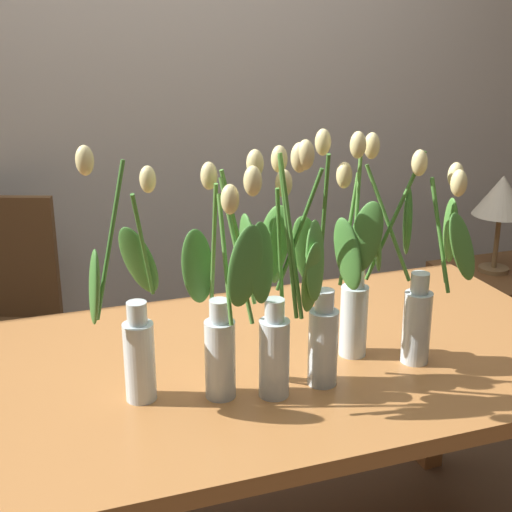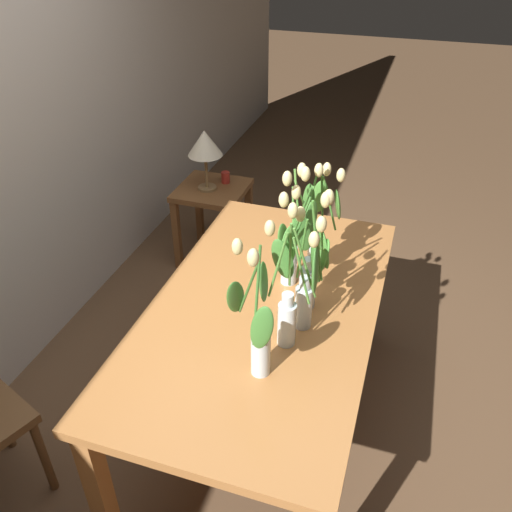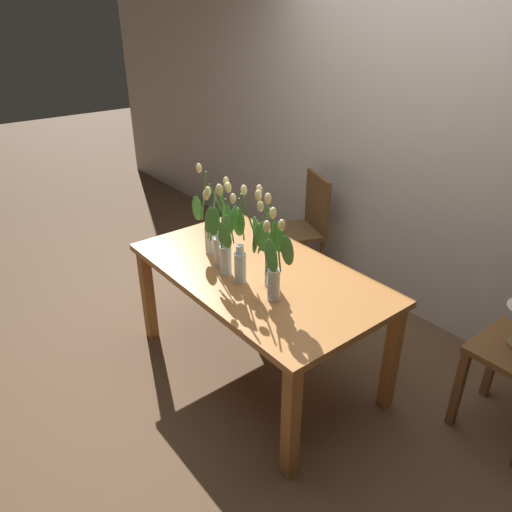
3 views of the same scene
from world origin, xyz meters
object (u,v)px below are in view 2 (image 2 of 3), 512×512
Objects in this scene: tulip_vase_5 at (291,292)px; pillar_candle at (226,177)px; tulip_vase_0 at (256,335)px; tulip_vase_2 at (318,230)px; tulip_vase_1 at (301,270)px; tulip_vase_4 at (307,279)px; tulip_vase_3 at (296,242)px; table_lamp at (205,145)px; side_table at (213,203)px; dining_table at (264,321)px.

pillar_candle is at bearing 28.65° from tulip_vase_5.
tulip_vase_2 is at bearing -5.03° from tulip_vase_0.
tulip_vase_1 is 0.11m from tulip_vase_4.
tulip_vase_4 is at bearing -173.87° from tulip_vase_2.
tulip_vase_1 is at bearing -158.98° from tulip_vase_3.
tulip_vase_3 is at bearing 152.54° from tulip_vase_2.
table_lamp is at bearing 28.03° from tulip_vase_0.
tulip_vase_0 reaches higher than table_lamp.
side_table is at bearing 32.01° from tulip_vase_5.
pillar_candle is (1.42, 0.87, -0.36)m from tulip_vase_4.
table_lamp is at bearing 145.28° from side_table.
tulip_vase_2 is (0.31, -0.14, 0.30)m from dining_table.
tulip_vase_0 is 0.98× the size of tulip_vase_4.
tulip_vase_0 is 0.21m from tulip_vase_5.
tulip_vase_3 is 0.36m from tulip_vase_5.
tulip_vase_0 is 1.02× the size of tulip_vase_2.
tulip_vase_2 reaches higher than side_table.
tulip_vase_3 reaches higher than dining_table.
dining_table is 4.02× the size of table_lamp.
tulip_vase_5 reaches higher than table_lamp.
tulip_vase_3 is 1.46m from side_table.
table_lamp is (1.06, 0.85, -0.09)m from tulip_vase_3.
tulip_vase_0 is 1.43× the size of table_lamp.
table_lamp is 0.31m from pillar_candle.
table_lamp is (0.93, 0.91, -0.09)m from tulip_vase_2.
tulip_vase_4 reaches higher than tulip_vase_3.
tulip_vase_1 is 0.27m from tulip_vase_2.
tulip_vase_0 reaches higher than dining_table.
tulip_vase_2 is at bearing -27.46° from tulip_vase_3.
tulip_vase_3 is (0.18, -0.08, 0.30)m from dining_table.
dining_table is 2.77× the size of tulip_vase_4.
tulip_vase_1 reaches higher than dining_table.
tulip_vase_4 is (-0.36, -0.04, 0.00)m from tulip_vase_2.
tulip_vase_4 reaches higher than tulip_vase_2.
tulip_vase_1 reaches higher than pillar_candle.
table_lamp is at bearing 147.79° from pillar_candle.
tulip_vase_1 is 0.98× the size of tulip_vase_4.
tulip_vase_3 is at bearing -23.44° from dining_table.
tulip_vase_4 is (-0.09, -0.05, 0.03)m from tulip_vase_1.
tulip_vase_4 is 1.06× the size of tulip_vase_5.
table_lamp reaches higher than dining_table.
tulip_vase_2 is 1.40m from pillar_candle.
side_table is (1.32, 0.93, -0.52)m from tulip_vase_4.
table_lamp is at bearing 44.47° from tulip_vase_2.
dining_table is 0.31m from tulip_vase_1.
tulip_vase_2 is 1.02× the size of tulip_vase_5.
tulip_vase_4 is (-0.24, -0.10, 0.00)m from tulip_vase_3.
side_table is (0.96, 0.89, -0.51)m from tulip_vase_2.
side_table is at bearing 148.56° from pillar_candle.
pillar_candle is at bearing 31.85° from tulip_vase_1.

